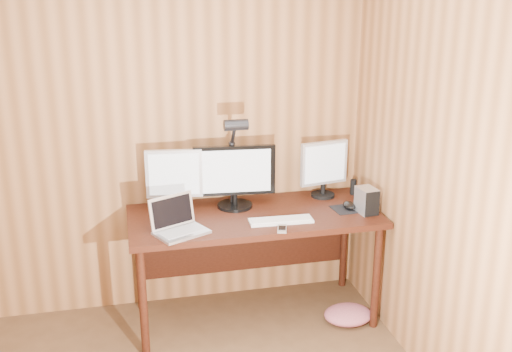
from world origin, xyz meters
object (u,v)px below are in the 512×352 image
object	(u,v)px
desk_lamp	(234,149)
mouse	(349,206)
desk	(252,227)
monitor_center	(235,176)
monitor_right	(324,168)
phone	(282,229)
monitor_left	(174,179)
hard_drive	(367,201)
speaker	(353,187)
keyboard	(281,220)
laptop	(177,223)

from	to	relation	value
desk_lamp	mouse	bearing A→B (deg)	-23.93
desk	monitor_center	distance (m)	0.36
monitor_right	phone	xyz separation A→B (m)	(-0.43, -0.51, -0.20)
monitor_left	monitor_right	size ratio (longest dim) A/B	1.04
hard_drive	desk_lamp	xyz separation A→B (m)	(-0.81, 0.26, 0.32)
mouse	speaker	bearing A→B (deg)	64.66
monitor_center	monitor_right	size ratio (longest dim) A/B	1.36
keyboard	phone	size ratio (longest dim) A/B	3.35
desk	hard_drive	size ratio (longest dim) A/B	9.61
monitor_left	speaker	distance (m)	1.26
laptop	hard_drive	world-z (taller)	laptop
monitor_center	hard_drive	world-z (taller)	monitor_center
hard_drive	speaker	bearing A→B (deg)	75.40
hard_drive	phone	size ratio (longest dim) A/B	1.40
desk	hard_drive	bearing A→B (deg)	-16.94
monitor_left	desk_lamp	distance (m)	0.43
keyboard	hard_drive	bearing A→B (deg)	4.92
monitor_center	speaker	bearing A→B (deg)	8.95
monitor_center	monitor_left	distance (m)	0.39
monitor_center	phone	bearing A→B (deg)	-60.84
keyboard	phone	xyz separation A→B (m)	(-0.03, -0.13, -0.00)
keyboard	desk_lamp	world-z (taller)	desk_lamp
monitor_right	speaker	distance (m)	0.27
keyboard	desk_lamp	size ratio (longest dim) A/B	0.61
keyboard	laptop	bearing A→B (deg)	-176.89
monitor_right	laptop	size ratio (longest dim) A/B	1.08
desk	phone	distance (m)	0.41
monitor_center	monitor_right	bearing A→B (deg)	10.73
monitor_left	phone	xyz separation A→B (m)	(0.59, -0.46, -0.21)
monitor_center	phone	size ratio (longest dim) A/B	4.47
desk	phone	xyz separation A→B (m)	(0.10, -0.37, 0.13)
monitor_right	phone	world-z (taller)	monitor_right
laptop	monitor_right	bearing A→B (deg)	-5.03
monitor_center	laptop	bearing A→B (deg)	-136.32
monitor_center	speaker	xyz separation A→B (m)	(0.86, 0.06, -0.16)
phone	mouse	bearing A→B (deg)	41.44
laptop	mouse	world-z (taller)	laptop
speaker	desk_lamp	xyz separation A→B (m)	(-0.86, -0.09, 0.35)
desk	mouse	size ratio (longest dim) A/B	13.51
phone	speaker	world-z (taller)	speaker
mouse	desk_lamp	world-z (taller)	desk_lamp
keyboard	mouse	size ratio (longest dim) A/B	3.37
keyboard	desk_lamp	xyz separation A→B (m)	(-0.24, 0.29, 0.39)
keyboard	monitor_left	bearing A→B (deg)	153.38
monitor_center	keyboard	bearing A→B (deg)	-49.63
monitor_left	monitor_center	bearing A→B (deg)	4.14
desk	monitor_right	distance (m)	0.65
monitor_left	laptop	distance (m)	0.39
monitor_right	mouse	bearing A→B (deg)	-82.28
keyboard	hard_drive	distance (m)	0.58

